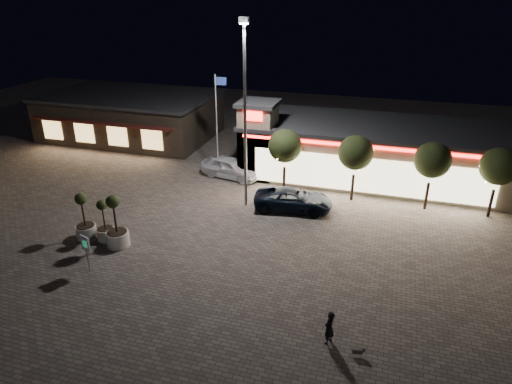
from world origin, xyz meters
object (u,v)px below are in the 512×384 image
(pedestrian, at_px, (329,328))
(valet_sign, at_px, (86,247))
(white_sedan, at_px, (231,168))
(pickup_truck, at_px, (293,200))
(planter_mid, at_px, (105,227))
(planter_left, at_px, (85,224))

(pedestrian, bearing_deg, valet_sign, -72.34)
(white_sedan, xyz_separation_m, pedestrian, (10.31, -16.33, -0.03))
(pickup_truck, xyz_separation_m, planter_mid, (-9.94, -7.25, 0.07))
(planter_mid, height_order, valet_sign, planter_mid)
(white_sedan, height_order, planter_mid, planter_mid)
(pickup_truck, relative_size, white_sedan, 1.08)
(white_sedan, relative_size, planter_mid, 1.87)
(pedestrian, xyz_separation_m, valet_sign, (-13.17, 1.71, 0.67))
(planter_left, height_order, planter_mid, planter_left)
(pickup_truck, height_order, planter_mid, planter_mid)
(planter_left, height_order, valet_sign, planter_left)
(planter_mid, bearing_deg, white_sedan, 71.11)
(pickup_truck, height_order, valet_sign, valet_sign)
(pickup_truck, relative_size, planter_mid, 2.02)
(planter_left, distance_m, valet_sign, 3.80)
(valet_sign, bearing_deg, pickup_truck, 49.56)
(white_sedan, distance_m, valet_sign, 14.91)
(planter_left, bearing_deg, valet_sign, -52.48)
(white_sedan, bearing_deg, pickup_truck, -113.31)
(white_sedan, relative_size, valet_sign, 2.32)
(pickup_truck, height_order, white_sedan, white_sedan)
(pedestrian, height_order, planter_mid, planter_mid)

